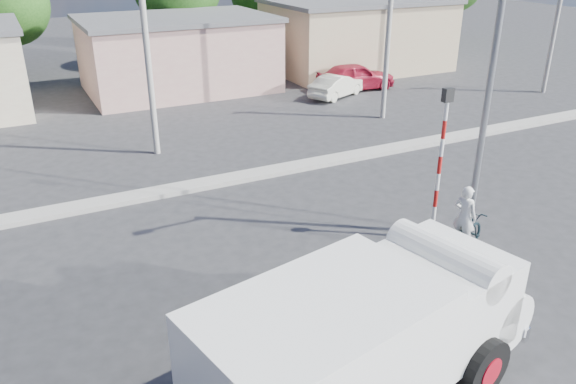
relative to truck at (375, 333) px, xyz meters
name	(u,v)px	position (x,y,z in m)	size (l,w,h in m)	color
ground_plane	(368,293)	(1.94, 2.90, -1.53)	(120.00, 120.00, 0.00)	#2C2C2F
median	(241,177)	(1.94, 10.90, -1.45)	(40.00, 0.80, 0.16)	#99968E
truck	(375,333)	(0.00, 0.00, 0.00)	(7.04, 3.77, 2.76)	black
bicycle	(462,237)	(5.19, 3.30, -0.97)	(0.74, 2.13, 1.12)	black
cyclist	(463,226)	(5.19, 3.30, -0.66)	(0.63, 0.41, 1.73)	silver
car_cream	(337,86)	(11.02, 19.29, -0.92)	(1.30, 3.71, 1.22)	silver
car_red	(356,76)	(12.80, 20.18, -0.76)	(1.82, 4.52, 1.54)	maroon
traffic_pole	(441,153)	(5.14, 4.40, 1.06)	(0.28, 0.18, 4.36)	red
streetlight	(488,63)	(6.08, 4.10, 3.43)	(2.34, 0.22, 9.00)	slate
building_row	(162,53)	(3.04, 24.90, 0.60)	(37.80, 7.30, 4.44)	beige
utility_poles	(274,40)	(5.19, 14.90, 2.54)	(35.40, 0.24, 8.00)	#99968E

